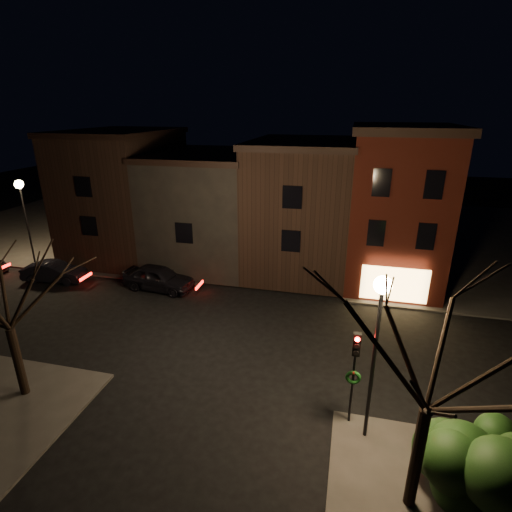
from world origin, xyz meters
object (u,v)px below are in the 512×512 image
at_px(evergreen_bush, 484,467).
at_px(parked_car_b, 54,272).
at_px(parked_car_a, 158,278).
at_px(street_lamp_near, 379,316).
at_px(street_lamp_far, 22,199).
at_px(bare_tree_right, 440,335).
at_px(traffic_signal, 355,364).

bearing_deg(evergreen_bush, parked_car_b, 154.63).
bearing_deg(parked_car_a, evergreen_bush, -120.16).
height_order(evergreen_bush, parked_car_b, evergreen_bush).
bearing_deg(street_lamp_near, parked_car_b, 155.59).
xyz_separation_m(parked_car_a, parked_car_b, (-7.76, -0.55, -0.12)).
relative_size(street_lamp_near, street_lamp_far, 1.00).
relative_size(bare_tree_right, parked_car_a, 1.73).
bearing_deg(parked_car_a, bare_tree_right, -124.82).
height_order(bare_tree_right, parked_car_b, bare_tree_right).
height_order(street_lamp_far, bare_tree_right, bare_tree_right).
distance_m(street_lamp_far, evergreen_bush, 32.05).
bearing_deg(parked_car_a, parked_car_b, 99.90).
xyz_separation_m(traffic_signal, parked_car_a, (-12.86, 9.69, -1.97)).
bearing_deg(parked_car_a, street_lamp_far, 86.07).
bearing_deg(bare_tree_right, evergreen_bush, 14.04).
distance_m(street_lamp_near, street_lamp_far, 28.00).
bearing_deg(traffic_signal, street_lamp_far, 154.55).
height_order(bare_tree_right, parked_car_a, bare_tree_right).
bearing_deg(traffic_signal, parked_car_a, 143.01).
distance_m(parked_car_a, parked_car_b, 7.78).
relative_size(evergreen_bush, parked_car_a, 0.64).
relative_size(evergreen_bush, parked_car_b, 0.72).
bearing_deg(evergreen_bush, parked_car_a, 144.00).
distance_m(street_lamp_near, evergreen_bush, 5.28).
xyz_separation_m(street_lamp_far, evergreen_bush, (28.50, -14.20, -3.61)).
xyz_separation_m(street_lamp_far, bare_tree_right, (26.50, -14.70, 0.97)).
relative_size(parked_car_a, parked_car_b, 1.13).
distance_m(bare_tree_right, evergreen_bush, 5.02).
relative_size(bare_tree_right, parked_car_b, 1.95).
bearing_deg(street_lamp_far, parked_car_b, -32.87).
distance_m(traffic_signal, parked_car_a, 16.22).
xyz_separation_m(traffic_signal, evergreen_bush, (3.90, -2.49, -1.24)).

